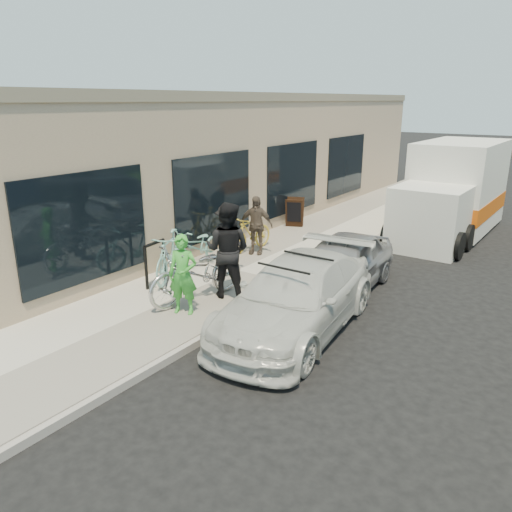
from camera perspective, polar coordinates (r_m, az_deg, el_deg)
The scene contains 17 objects.
ground at distance 8.61m, azimuth -3.52°, elevation -10.44°, with size 120.00×120.00×0.00m, color black.
sidewalk at distance 11.89m, azimuth -2.15°, elevation -1.97°, with size 3.00×34.00×0.15m, color #B9B2A6.
curb at distance 11.08m, azimuth 4.28°, elevation -3.54°, with size 0.12×34.00×0.13m, color #9E9791.
storefront at distance 17.25m, azimuth -0.85°, elevation 11.12°, with size 3.60×20.00×4.22m.
bike_rack at distance 10.97m, azimuth -11.45°, elevation -0.33°, with size 0.15×0.69×0.98m.
sandwich_board at distance 15.92m, azimuth 4.43°, elevation 5.01°, with size 0.72×0.72×0.90m.
sedan_white at distance 9.00m, azimuth 4.69°, elevation -4.66°, with size 2.25×4.61×1.33m.
sedan_silver at distance 10.96m, azimuth 9.75°, elevation -0.91°, with size 1.46×3.64×1.24m, color #959499.
moving_truck at distance 16.66m, azimuth 21.59°, elevation 6.62°, with size 2.21×5.73×2.80m.
tandem_bike at distance 9.98m, azimuth -6.66°, elevation -1.88°, with size 0.78×2.24×1.18m, color #B9B9BC.
woman_rider at distance 9.38m, azimuth -8.35°, elevation -2.12°, with size 0.56×0.36×1.52m, color green.
man_standing at distance 10.04m, azimuth -3.26°, elevation 0.67°, with size 0.95×0.74×1.96m, color black.
cruiser_bike_a at distance 11.28m, azimuth -9.80°, elevation 0.00°, with size 0.51×1.80×1.08m, color #7CB9AE.
cruiser_bike_b at distance 12.10m, azimuth -6.77°, elevation 1.07°, with size 0.65×1.86×0.98m, color #7CB9AE.
cruiser_bike_c at distance 13.27m, azimuth -0.59°, elevation 2.63°, with size 0.45×1.60×0.96m, color gold.
bystander_a at distance 11.98m, azimuth -3.34°, elevation 2.32°, with size 0.97×0.56×1.51m, color black.
bystander_b at distance 12.95m, azimuth -0.02°, elevation 3.56°, with size 0.90×0.37×1.53m, color brown.
Camera 1 is at (4.77, -5.94, 4.02)m, focal length 35.00 mm.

